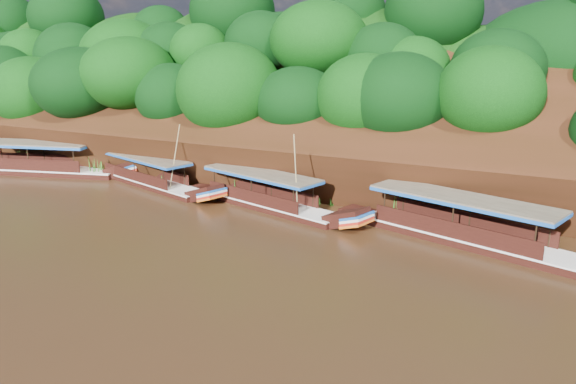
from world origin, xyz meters
name	(u,v)px	position (x,y,z in m)	size (l,w,h in m)	color
ground	(243,250)	(0.00, 0.00, 0.00)	(160.00, 160.00, 0.00)	black
riverbank	(377,146)	(-0.01, 22.73, 1.89)	(120.00, 30.06, 19.40)	black
boat_0	(489,238)	(11.64, 6.01, 0.58)	(15.66, 6.50, 5.98)	black
boat_1	(277,203)	(-1.75, 7.22, 0.52)	(13.40, 5.38, 5.84)	black
boat_2	(156,181)	(-12.71, 8.43, 0.50)	(13.98, 5.85, 5.55)	black
boat_3	(54,167)	(-23.07, 8.04, 0.60)	(14.80, 6.13, 3.14)	black
reeds	(266,186)	(-3.83, 9.57, 0.86)	(48.59, 2.57, 2.16)	#2E741D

